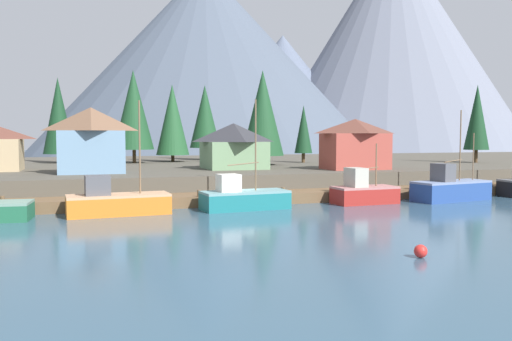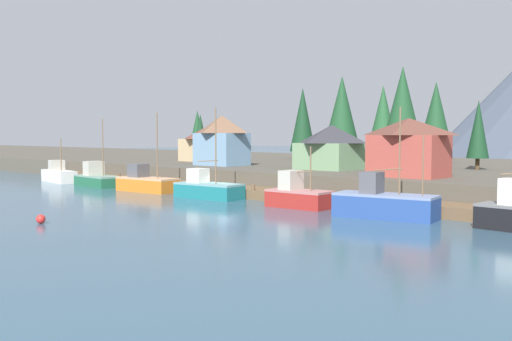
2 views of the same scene
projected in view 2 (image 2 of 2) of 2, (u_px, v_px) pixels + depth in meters
The scene contains 22 objects.
ground_plane at pixel (331, 189), 77.53m from camera, with size 400.00×400.00×1.00m, color #335166.
dock at pixel (238, 191), 64.19m from camera, with size 80.00×4.00×1.60m.
shoreline_bank at pixel (378, 172), 86.26m from camera, with size 400.00×56.00×2.50m, color #4C473D.
fishing_boat_white at pixel (59, 175), 82.69m from camera, with size 8.46×3.64×6.23m.
fishing_boat_green at pixel (97, 179), 75.80m from camera, with size 7.99×3.79×8.80m.
fishing_boat_orange at pixel (146, 183), 68.86m from camera, with size 8.29×3.55×9.30m.
fishing_boat_teal at pixel (208, 189), 61.58m from camera, with size 7.81×3.68×9.59m.
fishing_boat_red at pixel (298, 196), 53.76m from camera, with size 6.16×3.09×5.69m.
fishing_boat_blue at pixel (384, 203), 47.00m from camera, with size 8.56×4.25×8.97m.
house_blue at pixel (222, 140), 80.13m from camera, with size 6.98×5.04×6.90m.
house_green at pixel (332, 147), 71.39m from camera, with size 7.23×7.32×5.44m.
house_red at pixel (408, 147), 58.31m from camera, with size 7.54×4.84×5.91m.
house_tan at pixel (205, 144), 92.84m from camera, with size 7.40×5.74×5.44m.
conifer_near_left at pixel (383, 121), 88.45m from camera, with size 5.00×5.00×11.77m.
conifer_near_right at pixel (303, 120), 100.25m from camera, with size 4.44×4.44×12.35m.
conifer_mid_left at pixel (478, 129), 70.14m from camera, with size 2.62×2.62×8.45m.
conifer_mid_right at pixel (200, 133), 105.22m from camera, with size 2.84×2.84×7.98m.
conifer_back_right at pixel (436, 116), 87.96m from camera, with size 5.04×5.04×12.31m.
conifer_centre at pixel (197, 131), 111.74m from camera, with size 3.46×3.46×8.95m.
conifer_far_left at pixel (342, 113), 90.69m from camera, with size 5.74×5.74×13.44m.
conifer_far_right at pixel (402, 112), 72.07m from camera, with size 5.75×5.75×12.76m.
channel_buoy at pixel (41, 219), 44.02m from camera, with size 0.70×0.70×0.70m, color red.
Camera 2 is at (44.62, -43.84, 6.76)m, focal length 40.71 mm.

